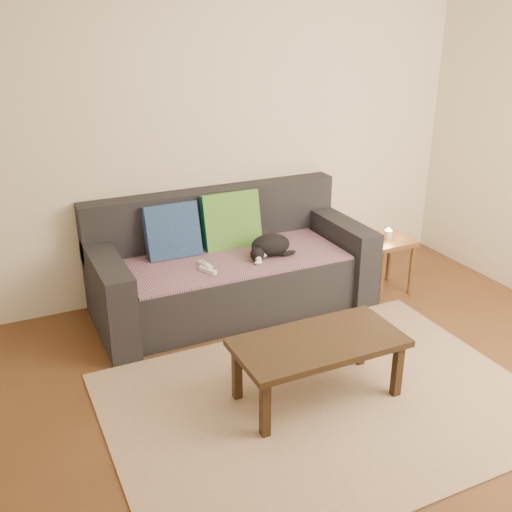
# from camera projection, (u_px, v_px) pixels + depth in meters

# --- Properties ---
(ground) EXTENTS (4.50, 4.50, 0.00)m
(ground) POSITION_uv_depth(u_px,v_px,m) (337.00, 418.00, 3.45)
(ground) COLOR brown
(ground) RESTS_ON ground
(back_wall) EXTENTS (4.50, 0.04, 2.60)m
(back_wall) POSITION_uv_depth(u_px,v_px,m) (206.00, 132.00, 4.62)
(back_wall) COLOR beige
(back_wall) RESTS_ON ground
(sofa) EXTENTS (2.10, 0.94, 0.87)m
(sofa) POSITION_uv_depth(u_px,v_px,m) (230.00, 269.00, 4.64)
(sofa) COLOR #232328
(sofa) RESTS_ON ground
(throw_blanket) EXTENTS (1.66, 0.74, 0.02)m
(throw_blanket) POSITION_uv_depth(u_px,v_px,m) (234.00, 259.00, 4.52)
(throw_blanket) COLOR #392444
(throw_blanket) RESTS_ON sofa
(cushion_navy) EXTENTS (0.41, 0.21, 0.42)m
(cushion_navy) POSITION_uv_depth(u_px,v_px,m) (172.00, 231.00, 4.50)
(cushion_navy) COLOR navy
(cushion_navy) RESTS_ON throw_blanket
(cushion_green) EXTENTS (0.47, 0.21, 0.48)m
(cushion_green) POSITION_uv_depth(u_px,v_px,m) (231.00, 222.00, 4.69)
(cushion_green) COLOR #0C5139
(cushion_green) RESTS_ON throw_blanket
(cat) EXTENTS (0.38, 0.28, 0.16)m
(cat) POSITION_uv_depth(u_px,v_px,m) (270.00, 246.00, 4.53)
(cat) COLOR black
(cat) RESTS_ON throw_blanket
(wii_remote_a) EXTENTS (0.10, 0.15, 0.03)m
(wii_remote_a) POSITION_uv_depth(u_px,v_px,m) (208.00, 270.00, 4.26)
(wii_remote_a) COLOR white
(wii_remote_a) RESTS_ON throw_blanket
(wii_remote_b) EXTENTS (0.07, 0.15, 0.03)m
(wii_remote_b) POSITION_uv_depth(u_px,v_px,m) (205.00, 265.00, 4.35)
(wii_remote_b) COLOR white
(wii_remote_b) RESTS_ON throw_blanket
(side_table) EXTENTS (0.37, 0.37, 0.46)m
(side_table) POSITION_uv_depth(u_px,v_px,m) (387.00, 248.00, 4.87)
(side_table) COLOR brown
(side_table) RESTS_ON ground
(candle) EXTENTS (0.06, 0.06, 0.09)m
(candle) POSITION_uv_depth(u_px,v_px,m) (388.00, 234.00, 4.82)
(candle) COLOR beige
(candle) RESTS_ON side_table
(rug) EXTENTS (2.50, 1.80, 0.01)m
(rug) POSITION_uv_depth(u_px,v_px,m) (323.00, 402.00, 3.57)
(rug) COLOR tan
(rug) RESTS_ON ground
(coffee_table) EXTENTS (1.00, 0.50, 0.40)m
(coffee_table) POSITION_uv_depth(u_px,v_px,m) (319.00, 347.00, 3.50)
(coffee_table) COLOR #312113
(coffee_table) RESTS_ON rug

